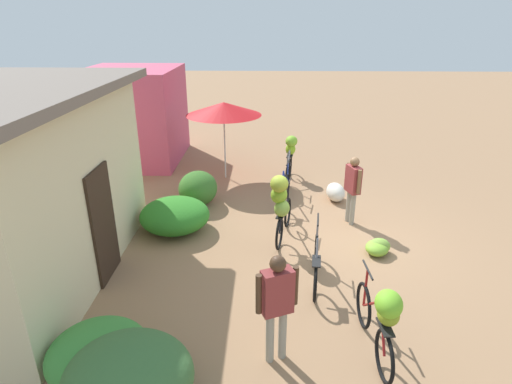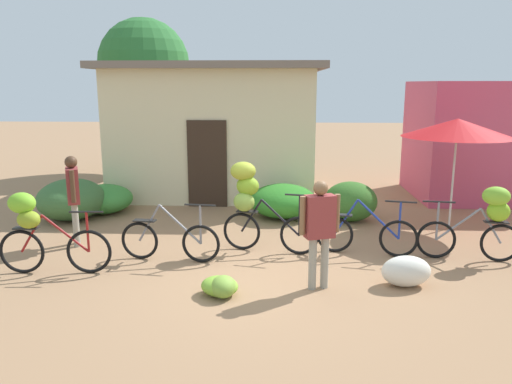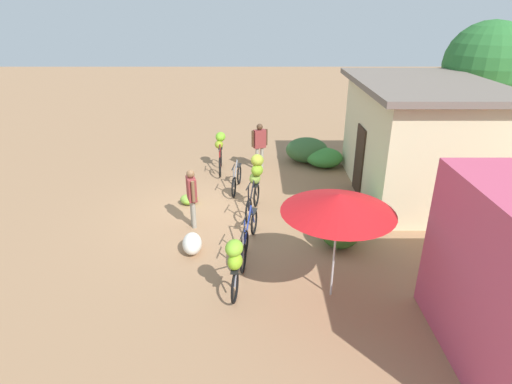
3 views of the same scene
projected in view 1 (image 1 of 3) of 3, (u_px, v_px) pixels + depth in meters
The scene contains 17 objects.
ground_plane at pixel (336, 237), 8.79m from camera, with size 60.00×60.00×0.00m, color #9B7351.
building_low at pixel (1, 187), 6.91m from camera, with size 5.41×3.70×3.29m.
shop_pink at pixel (134, 115), 13.16m from camera, with size 3.20×2.80×2.86m, color #C54967.
hedge_bush_front_left at pixel (129, 378), 4.81m from camera, with size 1.39×1.50×0.85m, color #3B6734.
hedge_bush_front_right at pixel (98, 353), 5.32m from camera, with size 1.26×1.28×0.62m, color #3B8737.
hedge_bush_mid at pixel (175, 215), 8.96m from camera, with size 1.44×1.48×0.70m, color #2E7F25.
hedge_bush_by_door at pixel (198, 188), 10.21m from camera, with size 1.11×0.94×0.83m, color #376D27.
market_umbrella at pixel (224, 109), 11.33m from camera, with size 2.06×2.06×2.16m.
bicycle_leftmost at pixel (382, 316), 5.34m from camera, with size 1.69×0.41×1.24m.
bicycle_near_pile at pixel (316, 264), 7.20m from camera, with size 1.64×0.26×0.96m.
bicycle_center_loaded at pixel (281, 202), 8.18m from camera, with size 1.63×0.53×1.53m.
bicycle_by_shop at pixel (284, 192), 10.16m from camera, with size 1.65×0.38×0.95m.
bicycle_rightmost at pixel (290, 154), 11.69m from camera, with size 1.61×0.41×1.23m.
banana_pile_on_ground at pixel (378, 247), 8.14m from camera, with size 0.64×0.59×0.29m.
produce_sack at pixel (336, 192), 10.49m from camera, with size 0.70×0.44×0.44m, color silver.
person_vendor at pixel (353, 184), 9.06m from camera, with size 0.56×0.31×1.54m.
person_bystander at pixel (277, 299), 5.29m from camera, with size 0.34×0.54×1.59m.
Camera 1 is at (-7.79, 1.47, 4.25)m, focal length 29.38 mm.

